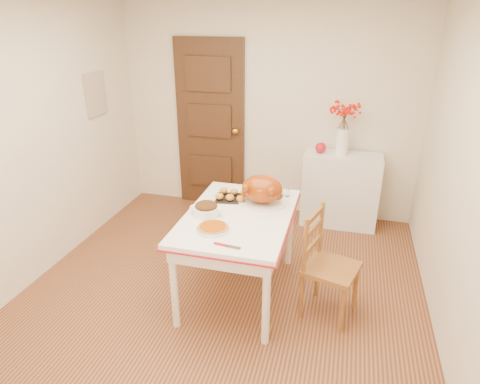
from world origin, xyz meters
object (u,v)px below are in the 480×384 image
(pumpkin_pie, at_px, (213,227))
(turkey_platter, at_px, (262,191))
(sideboard, at_px, (340,190))
(kitchen_table, at_px, (239,254))
(chair_oak, at_px, (331,266))

(pumpkin_pie, bearing_deg, turkey_platter, 64.63)
(sideboard, relative_size, pumpkin_pie, 3.53)
(pumpkin_pie, bearing_deg, kitchen_table, 69.75)
(sideboard, height_order, chair_oak, chair_oak)
(kitchen_table, distance_m, chair_oak, 0.80)
(sideboard, bearing_deg, kitchen_table, -116.68)
(sideboard, height_order, turkey_platter, turkey_platter)
(sideboard, bearing_deg, pumpkin_pie, -115.64)
(sideboard, distance_m, kitchen_table, 1.76)
(sideboard, relative_size, kitchen_table, 0.66)
(turkey_platter, bearing_deg, chair_oak, -36.41)
(chair_oak, xyz_separation_m, pumpkin_pie, (-0.91, -0.23, 0.34))
(kitchen_table, relative_size, pumpkin_pie, 5.31)
(sideboard, bearing_deg, chair_oak, -89.97)
(sideboard, relative_size, chair_oak, 0.95)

